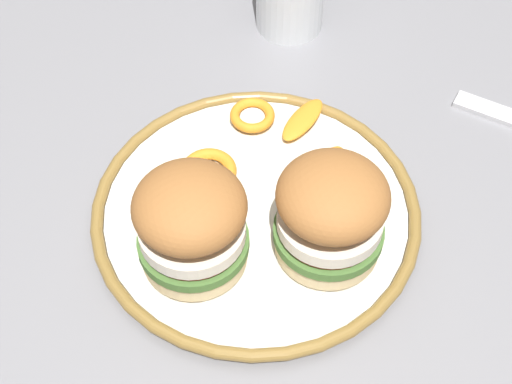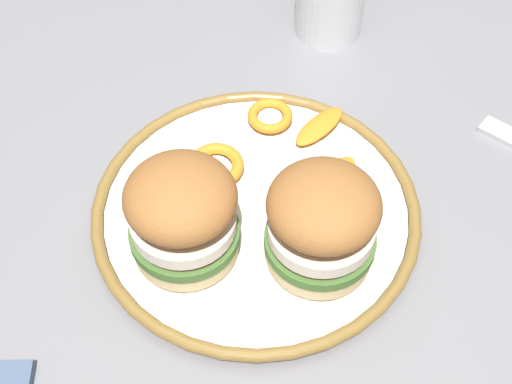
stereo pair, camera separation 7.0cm
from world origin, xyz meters
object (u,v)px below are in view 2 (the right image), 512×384
Objects in this scene: sandwich_half_right at (182,214)px; drinking_glass at (330,0)px; dining_table at (270,255)px; dinner_plate at (256,212)px; sandwich_half_left at (322,222)px.

sandwich_half_right reaches higher than drinking_glass.
drinking_glass reaches higher than dining_table.
dining_table is at bearing 146.77° from dinner_plate.
sandwich_half_left is 0.33m from drinking_glass.
drinking_glass is at bearing 177.31° from sandwich_half_right.
dinner_plate is at bearing 148.17° from sandwich_half_right.
dinner_plate is 0.10m from sandwich_half_right.
sandwich_half_left is at bearing 67.96° from dinner_plate.
dinner_plate is 2.80× the size of sandwich_half_right.
dinner_plate is 3.07× the size of drinking_glass.
dining_table is at bearing 7.27° from drinking_glass.
dinner_plate is 2.57× the size of sandwich_half_left.
dining_table is 14.73× the size of drinking_glass.
dinner_plate is 0.29m from drinking_glass.
sandwich_half_right is 0.35m from drinking_glass.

